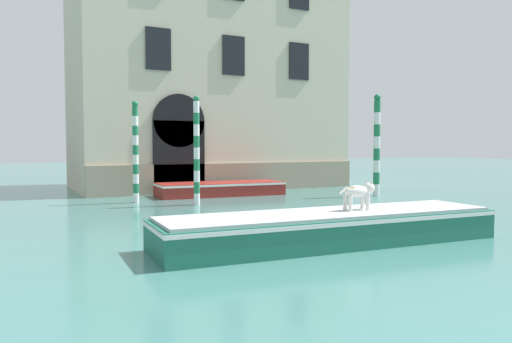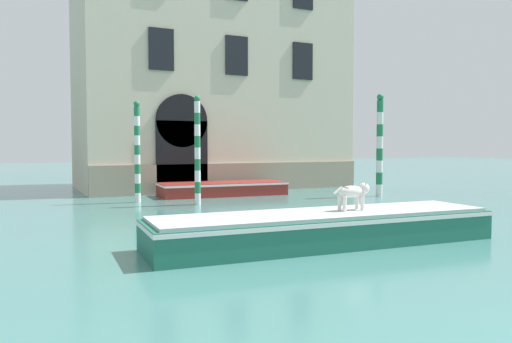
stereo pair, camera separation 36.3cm
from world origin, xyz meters
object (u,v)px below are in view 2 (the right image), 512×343
Objects in this scene: mooring_pole_2 at (197,150)px; boat_moored_near_palazzo at (223,188)px; boat_foreground at (325,227)px; mooring_pole_0 at (137,151)px; mooring_pole_1 at (380,145)px; dog_on_deck at (354,192)px.

boat_moored_near_palazzo is at bearing 52.86° from mooring_pole_2.
boat_foreground is 2.08× the size of mooring_pole_0.
mooring_pole_1 reaches higher than mooring_pole_0.
boat_moored_near_palazzo is 1.40× the size of mooring_pole_2.
mooring_pole_0 is 0.89× the size of mooring_pole_1.
mooring_pole_2 reaches higher than mooring_pole_0.
dog_on_deck is 0.24× the size of mooring_pole_2.
mooring_pole_1 reaches higher than boat_foreground.
mooring_pole_2 is at bearing -123.87° from boat_moored_near_palazzo.
mooring_pole_1 reaches higher than dog_on_deck.
mooring_pole_1 reaches higher than mooring_pole_2.
boat_foreground is at bearing -97.00° from boat_moored_near_palazzo.
mooring_pole_2 reaches higher than boat_foreground.
boat_foreground is at bearing -89.19° from mooring_pole_2.
mooring_pole_1 reaches higher than boat_moored_near_palazzo.
dog_on_deck is at bearing -84.03° from mooring_pole_2.
mooring_pole_2 is (1.71, -1.57, 0.06)m from mooring_pole_0.
boat_foreground is 1.84× the size of mooring_pole_1.
mooring_pole_1 is 7.47m from mooring_pole_2.
mooring_pole_0 is at bearing 167.19° from mooring_pole_1.
boat_foreground is 9.52m from mooring_pole_0.
mooring_pole_0 is at bearing 137.40° from mooring_pole_2.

